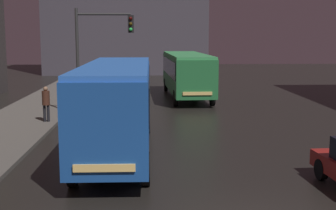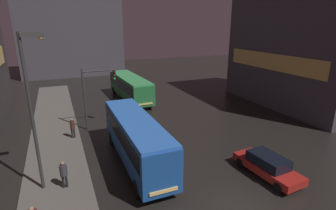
{
  "view_description": "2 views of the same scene",
  "coord_description": "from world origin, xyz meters",
  "px_view_note": "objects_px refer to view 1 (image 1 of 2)",
  "views": [
    {
      "loc": [
        -2.52,
        -10.06,
        4.39
      ],
      "look_at": [
        -1.7,
        9.28,
        1.47
      ],
      "focal_mm": 50.0,
      "sensor_mm": 36.0,
      "label": 1
    },
    {
      "loc": [
        -8.17,
        -9.28,
        9.55
      ],
      "look_at": [
        0.37,
        10.73,
        2.71
      ],
      "focal_mm": 28.0,
      "sensor_mm": 36.0,
      "label": 2
    }
  ],
  "objects_px": {
    "traffic_light_main": "(98,45)",
    "bus_far": "(187,71)",
    "pedestrian_far": "(46,101)",
    "bus_near": "(117,99)"
  },
  "relations": [
    {
      "from": "traffic_light_main",
      "to": "bus_far",
      "type": "bearing_deg",
      "value": 56.56
    },
    {
      "from": "bus_far",
      "to": "pedestrian_far",
      "type": "distance_m",
      "value": 12.45
    },
    {
      "from": "bus_far",
      "to": "pedestrian_far",
      "type": "relative_size",
      "value": 6.2
    },
    {
      "from": "bus_far",
      "to": "traffic_light_main",
      "type": "bearing_deg",
      "value": 54.27
    },
    {
      "from": "bus_near",
      "to": "traffic_light_main",
      "type": "bearing_deg",
      "value": -78.78
    },
    {
      "from": "bus_far",
      "to": "traffic_light_main",
      "type": "distance_m",
      "value": 9.83
    },
    {
      "from": "bus_near",
      "to": "pedestrian_far",
      "type": "bearing_deg",
      "value": -56.5
    },
    {
      "from": "bus_near",
      "to": "bus_far",
      "type": "bearing_deg",
      "value": -103.45
    },
    {
      "from": "pedestrian_far",
      "to": "traffic_light_main",
      "type": "bearing_deg",
      "value": -1.76
    },
    {
      "from": "bus_far",
      "to": "traffic_light_main",
      "type": "xyz_separation_m",
      "value": [
        -5.3,
        -8.03,
        1.99
      ]
    }
  ]
}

